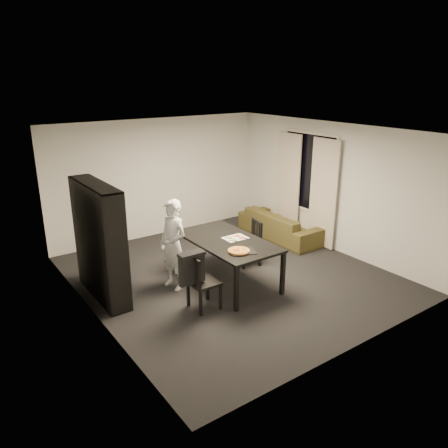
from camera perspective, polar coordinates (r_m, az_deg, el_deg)
room at (r=7.54m, az=0.96°, el=2.24°), size 5.01×5.51×2.61m
window_pane at (r=9.53m, az=11.01°, el=6.66°), size 0.02×1.40×1.60m
window_frame at (r=9.53m, az=10.99°, el=6.66°), size 0.03×1.52×1.72m
curtain_left at (r=9.21m, az=12.83°, el=3.87°), size 0.03×0.70×2.25m
curtain_right at (r=9.91m, az=8.38°, el=5.19°), size 0.03×0.70×2.25m
bookshelf at (r=7.22m, az=-15.94°, el=-2.23°), size 0.35×1.50×1.90m
dining_table at (r=7.48m, az=0.44°, el=-2.59°), size 1.06×1.90×0.79m
chair_left at (r=6.70m, az=-3.27°, el=-7.16°), size 0.43×0.43×0.91m
chair_right at (r=8.33m, az=3.68°, el=-2.02°), size 0.47×0.47×0.87m
draped_jacket at (r=6.55m, az=-4.23°, el=-5.60°), size 0.42×0.18×0.50m
person at (r=7.33m, az=-6.66°, el=-2.72°), size 0.49×0.63×1.55m
baking_tray at (r=6.97m, az=2.40°, el=-3.58°), size 0.49×0.44×0.01m
pepperoni_pizza at (r=6.94m, az=1.95°, el=-3.50°), size 0.35×0.35×0.03m
kitchen_towel at (r=7.53m, az=1.49°, el=-1.84°), size 0.41×0.31×0.01m
pizza_slices at (r=7.52m, az=1.53°, el=-1.80°), size 0.44×0.39×0.01m
sofa at (r=9.80m, az=7.35°, el=-0.10°), size 0.80×2.05×0.60m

